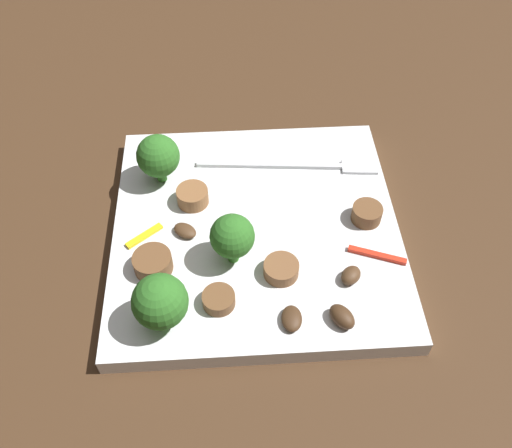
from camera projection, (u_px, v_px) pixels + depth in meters
name	position (u px, v px, depth m)	size (l,w,h in m)	color
ground_plane	(256.00, 236.00, 0.51)	(1.40, 1.40, 0.00)	#422B19
plate	(256.00, 230.00, 0.51)	(0.26, 0.26, 0.02)	white
fork	(301.00, 166.00, 0.54)	(0.18, 0.03, 0.00)	silver
broccoli_floret_0	(232.00, 237.00, 0.45)	(0.04, 0.04, 0.05)	#347525
broccoli_floret_1	(160.00, 302.00, 0.41)	(0.04, 0.04, 0.05)	#347525
broccoli_floret_2	(158.00, 156.00, 0.51)	(0.04, 0.04, 0.05)	#347525
sausage_slice_0	(153.00, 263.00, 0.46)	(0.03, 0.03, 0.02)	brown
sausage_slice_1	(193.00, 196.00, 0.51)	(0.03, 0.03, 0.02)	brown
sausage_slice_2	(366.00, 212.00, 0.50)	(0.03, 0.03, 0.01)	brown
sausage_slice_3	(281.00, 269.00, 0.46)	(0.03, 0.03, 0.01)	brown
sausage_slice_4	(219.00, 300.00, 0.44)	(0.03, 0.03, 0.01)	brown
mushroom_0	(292.00, 319.00, 0.43)	(0.02, 0.02, 0.01)	#422B19
mushroom_1	(185.00, 231.00, 0.49)	(0.02, 0.01, 0.01)	#4C331E
mushroom_2	(342.00, 317.00, 0.43)	(0.02, 0.02, 0.01)	#422B19
mushroom_3	(351.00, 275.00, 0.46)	(0.02, 0.01, 0.01)	#4C331E
pepper_strip_0	(377.00, 255.00, 0.47)	(0.05, 0.01, 0.00)	red
pepper_strip_1	(144.00, 236.00, 0.49)	(0.04, 0.01, 0.00)	yellow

